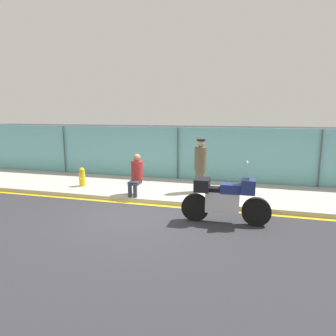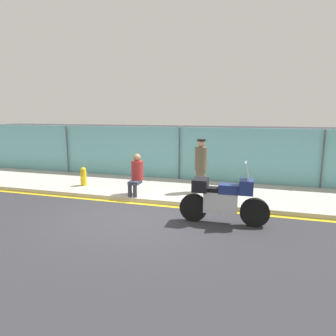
# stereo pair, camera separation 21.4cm
# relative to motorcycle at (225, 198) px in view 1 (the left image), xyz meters

# --- Properties ---
(ground_plane) EXTENTS (120.00, 120.00, 0.00)m
(ground_plane) POSITION_rel_motorcycle_xyz_m (-2.17, -0.08, -0.63)
(ground_plane) COLOR #2D2D33
(sidewalk) EXTENTS (37.53, 3.06, 0.13)m
(sidewalk) POSITION_rel_motorcycle_xyz_m (-2.17, 2.54, -0.57)
(sidewalk) COLOR #ADA89E
(sidewalk) RESTS_ON ground_plane
(curb_paint_stripe) EXTENTS (37.53, 0.18, 0.01)m
(curb_paint_stripe) POSITION_rel_motorcycle_xyz_m (-2.17, 0.92, -0.63)
(curb_paint_stripe) COLOR gold
(curb_paint_stripe) RESTS_ON ground_plane
(storefront_fence) EXTENTS (35.66, 0.17, 2.14)m
(storefront_fence) POSITION_rel_motorcycle_xyz_m (-2.17, 4.16, 0.44)
(storefront_fence) COLOR #6BB2B7
(storefront_fence) RESTS_ON ground_plane
(motorcycle) EXTENTS (2.17, 0.53, 1.55)m
(motorcycle) POSITION_rel_motorcycle_xyz_m (0.00, 0.00, 0.00)
(motorcycle) COLOR black
(motorcycle) RESTS_ON ground_plane
(officer_standing) EXTENTS (0.39, 0.39, 1.73)m
(officer_standing) POSITION_rel_motorcycle_xyz_m (-0.99, 2.33, 0.38)
(officer_standing) COLOR brown
(officer_standing) RESTS_ON sidewalk
(person_seated_on_curb) EXTENTS (0.38, 0.67, 1.29)m
(person_seated_on_curb) POSITION_rel_motorcycle_xyz_m (-2.87, 1.47, 0.21)
(person_seated_on_curb) COLOR #2D3342
(person_seated_on_curb) RESTS_ON sidewalk
(fire_hydrant) EXTENTS (0.21, 0.27, 0.66)m
(fire_hydrant) POSITION_rel_motorcycle_xyz_m (-5.14, 2.01, -0.18)
(fire_hydrant) COLOR gold
(fire_hydrant) RESTS_ON sidewalk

